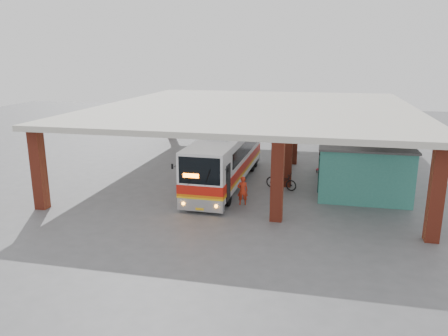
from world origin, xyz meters
The scene contains 8 objects.
ground centered at (0.00, 0.00, 0.00)m, with size 90.00×90.00×0.00m, color #515154.
brick_columns centered at (1.43, 5.00, 2.17)m, with size 20.10×21.60×4.35m.
canopy_roof centered at (0.50, 6.50, 4.50)m, with size 21.00×23.00×0.30m, color beige.
shop_building centered at (7.49, 4.00, 1.56)m, with size 5.20×8.20×3.11m.
coach_bus centered at (-0.82, 2.67, 1.71)m, with size 2.70×11.87×3.44m.
motorcycle centered at (2.75, 2.28, 0.53)m, with size 0.71×2.03×1.07m, color black.
pedestrian centered at (0.93, -1.06, 0.81)m, with size 0.59×0.39×1.62m, color red.
red_chair centered at (5.09, 6.74, 0.37)m, with size 0.46×0.46×0.80m.
Camera 1 is at (4.95, -23.60, 8.08)m, focal length 35.00 mm.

